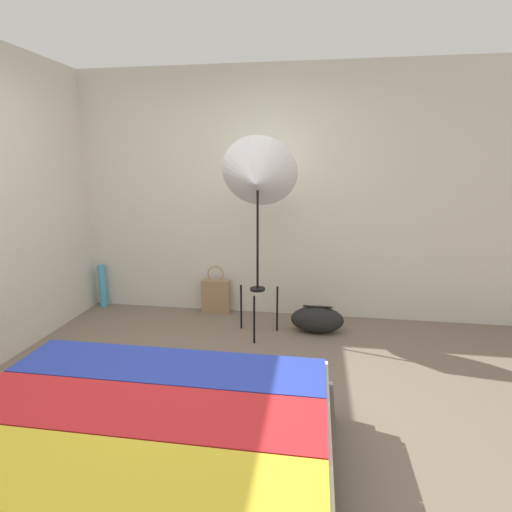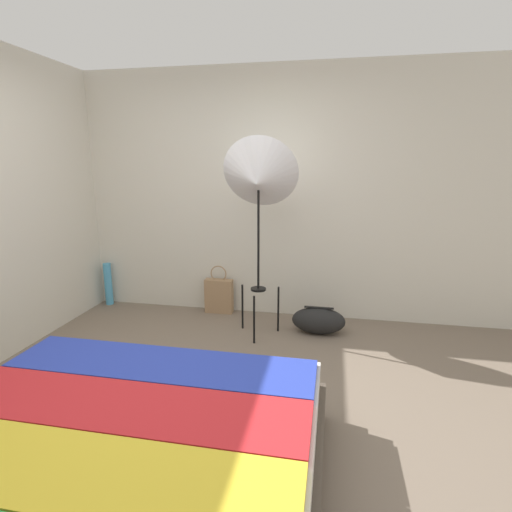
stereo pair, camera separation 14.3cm
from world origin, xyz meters
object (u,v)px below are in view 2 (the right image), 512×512
bed (105,476)px  duffel_bag (318,321)px  photo_umbrella (258,179)px  paper_roll (108,284)px  tote_bag (219,295)px

bed → duffel_bag: 2.47m
photo_umbrella → paper_roll: photo_umbrella is taller
duffel_bag → paper_roll: bearing=171.5°
bed → photo_umbrella: (0.32, 2.17, 1.28)m
photo_umbrella → paper_roll: (-1.89, 0.50, -1.25)m
duffel_bag → tote_bag: bearing=162.2°
tote_bag → duffel_bag: bearing=-17.8°
tote_bag → photo_umbrella: bearing=-42.3°
tote_bag → paper_roll: tote_bag is taller
bed → paper_roll: size_ratio=4.01×
duffel_bag → bed: bearing=-111.3°
tote_bag → paper_roll: size_ratio=1.09×
bed → paper_roll: 3.10m
paper_roll → tote_bag: bearing=-0.4°
duffel_bag → paper_roll: paper_roll is taller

